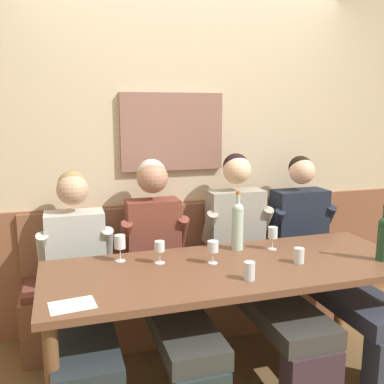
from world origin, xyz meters
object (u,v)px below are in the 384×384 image
dining_table (232,278)px  wine_glass_center_rear (213,248)px  wine_glass_left_end (160,247)px  water_tumbler_center (299,255)px  person_center_left_seat (255,260)px  wine_bottle_clear_water (238,224)px  wine_glass_right_end (273,233)px  person_center_right_seat (323,254)px  person_right_seat (165,268)px  person_left_seat (79,282)px  wine_glass_mid_right (120,243)px  wall_bench (196,293)px  wine_bottle_green_tall (383,237)px  water_tumbler_left (249,271)px

dining_table → wine_glass_center_rear: wine_glass_center_rear is taller
wine_glass_left_end → water_tumbler_center: wine_glass_left_end is taller
person_center_left_seat → wine_bottle_clear_water: bearing=-156.9°
wine_glass_left_end → wine_glass_right_end: bearing=2.7°
water_tumbler_center → person_center_right_seat: bearing=42.2°
person_right_seat → person_center_left_seat: 0.63m
person_left_seat → person_center_left_seat: person_center_left_seat is taller
dining_table → person_right_seat: 0.47m
wine_glass_mid_right → wine_glass_center_rear: wine_glass_mid_right is taller
person_left_seat → wine_glass_right_end: person_left_seat is taller
person_center_left_seat → wall_bench: bearing=130.3°
person_right_seat → person_center_right_seat: (1.18, -0.01, -0.03)m
wine_bottle_clear_water → wine_glass_left_end: 0.56m
dining_table → wine_glass_left_end: wine_glass_left_end is taller
person_center_left_seat → wine_glass_left_end: size_ratio=9.81×
wine_glass_left_end → wine_bottle_green_tall: bearing=-14.9°
person_left_seat → wine_glass_mid_right: 0.36m
wall_bench → water_tumbler_left: 1.07m
wine_glass_mid_right → wine_glass_left_end: bearing=-25.4°
wine_bottle_green_tall → wine_bottle_clear_water: 0.88m
wine_glass_right_end → wall_bench: bearing=125.8°
person_left_seat → water_tumbler_left: (0.87, -0.56, 0.18)m
dining_table → wine_bottle_clear_water: (0.15, 0.27, 0.25)m
wall_bench → dining_table: bearing=-90.0°
person_center_left_seat → wine_glass_left_end: person_center_left_seat is taller
dining_table → wine_bottle_clear_water: bearing=61.3°
wine_glass_mid_right → wine_glass_center_rear: 0.56m
person_right_seat → water_tumbler_center: (0.72, -0.42, 0.15)m
wall_bench → water_tumbler_left: wall_bench is taller
wine_bottle_green_tall → water_tumbler_center: (-0.50, 0.11, -0.10)m
person_center_right_seat → wine_glass_mid_right: size_ratio=8.00×
person_left_seat → person_center_left_seat: bearing=0.0°
wine_glass_mid_right → wall_bench: bearing=35.4°
wine_glass_mid_right → water_tumbler_left: wine_glass_mid_right is taller
person_left_seat → water_tumbler_center: person_left_seat is taller
dining_table → wine_bottle_green_tall: bearing=-11.6°
wine_bottle_green_tall → wine_glass_left_end: wine_bottle_green_tall is taller
wall_bench → water_tumbler_left: size_ratio=24.93×
person_center_left_seat → wine_glass_right_end: (0.06, -0.14, 0.22)m
wall_bench → wine_glass_right_end: wall_bench is taller
person_left_seat → wine_bottle_green_tall: person_left_seat is taller
wall_bench → wine_bottle_green_tall: size_ratio=7.22×
person_left_seat → wine_glass_right_end: (1.23, -0.14, 0.24)m
wine_bottle_green_tall → wine_glass_center_rear: size_ratio=2.49×
wine_glass_center_rear → water_tumbler_center: (0.49, -0.14, -0.05)m
person_right_seat → wine_bottle_green_tall: 1.36m
wine_glass_left_end → wine_glass_right_end: (0.76, 0.04, 0.01)m
person_right_seat → water_tumbler_left: 0.68m
wine_glass_mid_right → water_tumbler_center: 1.07m
wine_glass_center_rear → water_tumbler_left: wine_glass_center_rear is taller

